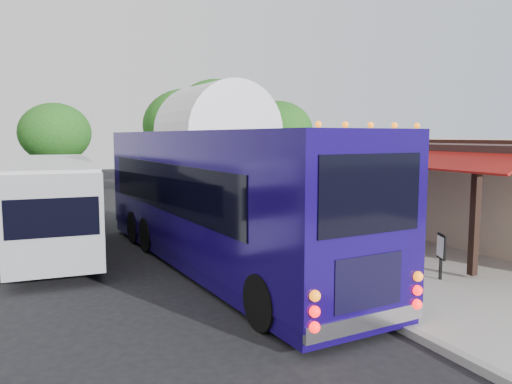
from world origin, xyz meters
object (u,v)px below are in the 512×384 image
ped_d (204,189)px  city_bus (55,199)px  sign_board (441,249)px  coach_bus (216,189)px  ped_c (225,204)px  ped_a (375,256)px  ped_b (370,223)px

ped_d → city_bus: bearing=37.1°
sign_board → coach_bus: bearing=161.5°
ped_c → ped_d: bearing=-134.9°
coach_bus → sign_board: (4.39, -4.16, -1.29)m
coach_bus → sign_board: coach_bus is taller
coach_bus → ped_c: 6.02m
ped_d → sign_board: (1.07, -15.00, -0.08)m
city_bus → ped_a: size_ratio=5.89×
ped_d → sign_board: 15.04m
coach_bus → city_bus: coach_bus is taller
ped_a → coach_bus: bearing=89.1°
city_bus → ped_b: size_ratio=6.39×
city_bus → sign_board: 12.29m
coach_bus → ped_b: (4.85, -0.73, -1.21)m
ped_a → ped_c: (0.28, 9.97, -0.11)m
ped_a → ped_d: 15.45m
city_bus → ped_c: (6.38, 0.67, -0.64)m
ped_b → ped_c: 6.64m
ped_a → ped_c: size_ratio=1.13×
ped_b → sign_board: 3.46m
ped_d → sign_board: ped_d is taller
coach_bus → sign_board: bearing=-47.6°
city_bus → ped_a: 11.13m
coach_bus → ped_c: bearing=62.5°
ped_b → coach_bus: bearing=-22.2°
coach_bus → ped_a: 5.12m
ped_a → sign_board: (2.34, 0.40, -0.15)m
ped_b → ped_d: ped_b is taller
ped_b → ped_c: size_ratio=1.04×
ped_b → sign_board: size_ratio=1.50×
ped_b → ped_d: size_ratio=1.01×
coach_bus → ped_a: (2.05, -4.56, -1.14)m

